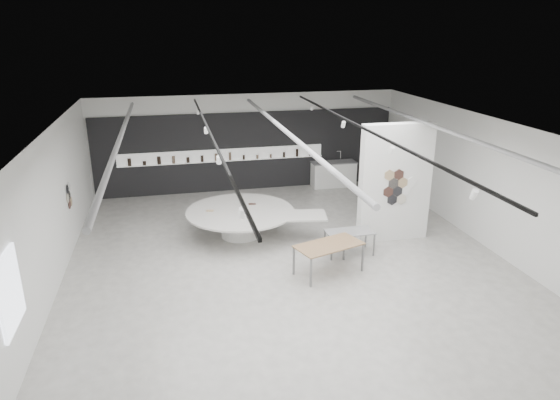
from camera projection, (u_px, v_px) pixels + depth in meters
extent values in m
cube|color=#BBB7B0|center=(289.00, 264.00, 13.86)|extent=(12.00, 14.00, 0.01)
cube|color=silver|center=(290.00, 128.00, 12.61)|extent=(12.00, 14.00, 0.01)
cube|color=white|center=(247.00, 142.00, 19.68)|extent=(12.00, 0.01, 3.80)
cube|color=white|center=(413.00, 363.00, 6.79)|extent=(12.00, 0.01, 3.80)
cube|color=white|center=(490.00, 184.00, 14.49)|extent=(0.01, 14.00, 3.80)
cube|color=white|center=(48.00, 217.00, 11.98)|extent=(0.01, 14.00, 3.80)
cylinder|color=#939396|center=(120.00, 139.00, 12.25)|extent=(0.12, 12.00, 0.12)
cylinder|color=#939396|center=(286.00, 131.00, 13.13)|extent=(0.12, 12.00, 0.12)
cylinder|color=#939396|center=(431.00, 125.00, 14.01)|extent=(0.12, 12.00, 0.12)
cube|color=black|center=(211.00, 136.00, 12.22)|extent=(0.05, 13.00, 0.06)
cylinder|color=white|center=(242.00, 213.00, 7.68)|extent=(0.11, 0.18, 0.21)
cylinder|color=white|center=(219.00, 160.00, 10.72)|extent=(0.11, 0.18, 0.21)
cylinder|color=white|center=(206.00, 130.00, 13.76)|extent=(0.11, 0.18, 0.21)
cylinder|color=white|center=(198.00, 112.00, 16.79)|extent=(0.11, 0.18, 0.21)
cube|color=black|center=(364.00, 129.00, 13.06)|extent=(0.05, 13.00, 0.06)
cylinder|color=white|center=(474.00, 194.00, 8.52)|extent=(0.11, 0.18, 0.21)
cylinder|color=white|center=(391.00, 150.00, 11.55)|extent=(0.11, 0.18, 0.21)
cylinder|color=white|center=(343.00, 124.00, 14.59)|extent=(0.11, 0.18, 0.21)
cylinder|color=white|center=(312.00, 107.00, 17.63)|extent=(0.11, 0.18, 0.21)
cube|color=white|center=(10.00, 292.00, 8.80)|extent=(0.05, 1.20, 1.40)
cylinder|color=#432821|center=(70.00, 204.00, 14.47)|extent=(0.03, 0.28, 0.28)
cylinder|color=tan|center=(71.00, 201.00, 14.71)|extent=(0.03, 0.28, 0.28)
cylinder|color=black|center=(69.00, 195.00, 14.51)|extent=(0.03, 0.28, 0.28)
cylinder|color=beige|center=(68.00, 198.00, 14.27)|extent=(0.03, 0.28, 0.28)
cylinder|color=black|center=(67.00, 189.00, 14.32)|extent=(0.03, 0.28, 0.28)
cylinder|color=white|center=(69.00, 187.00, 14.56)|extent=(0.03, 0.28, 0.28)
cube|color=black|center=(248.00, 151.00, 19.74)|extent=(11.80, 0.10, 3.10)
cube|color=white|center=(223.00, 155.00, 19.49)|extent=(8.00, 0.06, 0.46)
cube|color=white|center=(223.00, 161.00, 19.51)|extent=(8.00, 0.18, 0.02)
cylinder|color=black|center=(129.00, 162.00, 18.72)|extent=(0.13, 0.13, 0.29)
cylinder|color=black|center=(144.00, 163.00, 18.85)|extent=(0.13, 0.13, 0.15)
cylinder|color=black|center=(159.00, 160.00, 18.94)|extent=(0.14, 0.14, 0.30)
cylinder|color=brown|center=(174.00, 160.00, 19.06)|extent=(0.12, 0.12, 0.29)
cylinder|color=black|center=(188.00, 160.00, 19.19)|extent=(0.12, 0.12, 0.21)
cylinder|color=black|center=(202.00, 159.00, 19.29)|extent=(0.10, 0.10, 0.25)
cylinder|color=brown|center=(216.00, 157.00, 19.40)|extent=(0.12, 0.12, 0.30)
cylinder|color=brown|center=(230.00, 156.00, 19.51)|extent=(0.10, 0.10, 0.31)
cylinder|color=black|center=(244.00, 157.00, 19.65)|extent=(0.09, 0.09, 0.17)
cylinder|color=brown|center=(257.00, 157.00, 19.76)|extent=(0.10, 0.10, 0.16)
cylinder|color=brown|center=(271.00, 156.00, 19.88)|extent=(0.09, 0.09, 0.15)
cylinder|color=black|center=(284.00, 155.00, 19.98)|extent=(0.09, 0.09, 0.21)
cylinder|color=black|center=(297.00, 153.00, 20.08)|extent=(0.11, 0.11, 0.31)
cylinder|color=black|center=(310.00, 152.00, 20.19)|extent=(0.11, 0.11, 0.29)
cube|color=white|center=(395.00, 183.00, 14.92)|extent=(2.20, 0.35, 3.60)
cylinder|color=black|center=(397.00, 191.00, 14.81)|extent=(0.34, 0.03, 0.34)
cylinder|color=white|center=(407.00, 191.00, 14.87)|extent=(0.34, 0.03, 0.34)
cylinder|color=#432821|center=(388.00, 192.00, 14.75)|extent=(0.34, 0.03, 0.34)
cylinder|color=tan|center=(403.00, 183.00, 14.76)|extent=(0.34, 0.03, 0.34)
cylinder|color=black|center=(393.00, 183.00, 14.70)|extent=(0.34, 0.03, 0.34)
cylinder|color=beige|center=(401.00, 199.00, 14.93)|extent=(0.34, 0.03, 0.34)
cylinder|color=black|center=(392.00, 200.00, 14.87)|extent=(0.34, 0.03, 0.34)
cylinder|color=white|center=(412.00, 182.00, 14.82)|extent=(0.34, 0.03, 0.34)
cylinder|color=#432821|center=(399.00, 175.00, 14.64)|extent=(0.34, 0.03, 0.34)
cylinder|color=tan|center=(389.00, 175.00, 14.58)|extent=(0.34, 0.03, 0.34)
cylinder|color=white|center=(240.00, 224.00, 15.58)|extent=(1.41, 1.41, 0.79)
cylinder|color=beige|center=(240.00, 211.00, 15.44)|extent=(3.89, 3.89, 0.06)
cube|color=beige|center=(301.00, 215.00, 15.08)|extent=(1.63, 1.18, 0.05)
cube|color=tan|center=(210.00, 211.00, 15.38)|extent=(0.26, 0.21, 0.01)
cube|color=#432821|center=(252.00, 204.00, 15.97)|extent=(0.26, 0.21, 0.01)
cube|color=#8E6C49|center=(329.00, 245.00, 13.07)|extent=(1.96, 1.40, 0.03)
cube|color=slate|center=(311.00, 273.00, 12.48)|extent=(0.06, 0.06, 0.79)
cube|color=slate|center=(294.00, 261.00, 13.12)|extent=(0.06, 0.06, 0.79)
cube|color=slate|center=(363.00, 258.00, 13.30)|extent=(0.06, 0.06, 0.79)
cube|color=slate|center=(344.00, 247.00, 13.94)|extent=(0.06, 0.06, 0.79)
cube|color=gray|center=(350.00, 232.00, 14.24)|extent=(1.36, 0.69, 0.03)
cube|color=slate|center=(332.00, 249.00, 13.94)|extent=(0.04, 0.04, 0.67)
cube|color=slate|center=(325.00, 241.00, 14.49)|extent=(0.04, 0.04, 0.67)
cube|color=slate|center=(374.00, 245.00, 14.23)|extent=(0.04, 0.04, 0.67)
cube|color=slate|center=(366.00, 237.00, 14.78)|extent=(0.04, 0.04, 0.67)
cube|color=white|center=(333.00, 174.00, 20.42)|extent=(1.77, 0.67, 1.00)
cube|color=gray|center=(334.00, 162.00, 20.25)|extent=(1.82, 0.71, 0.03)
cylinder|color=silver|center=(340.00, 156.00, 20.40)|extent=(0.03, 0.03, 0.40)
cylinder|color=silver|center=(339.00, 151.00, 20.32)|extent=(0.18, 0.03, 0.03)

